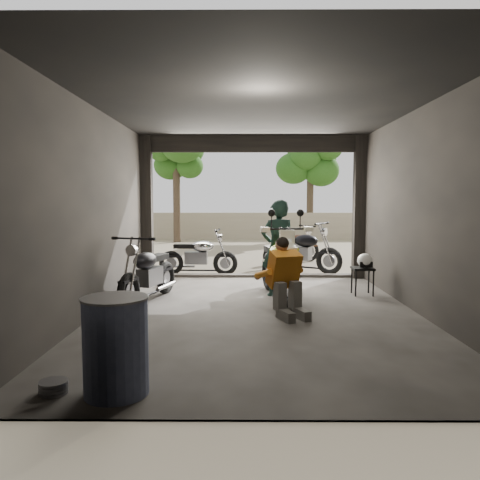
{
  "coord_description": "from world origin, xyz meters",
  "views": [
    {
      "loc": [
        -0.22,
        -7.12,
        1.79
      ],
      "look_at": [
        -0.27,
        0.6,
        1.12
      ],
      "focal_mm": 35.0,
      "sensor_mm": 36.0,
      "label": 1
    }
  ],
  "objects_px": {
    "main_bike": "(278,262)",
    "rider": "(278,248)",
    "sign_post": "(391,204)",
    "left_bike": "(148,269)",
    "helmet": "(365,260)",
    "oil_drum": "(116,347)",
    "mechanic": "(288,279)",
    "outside_bike_b": "(295,244)",
    "stool": "(363,271)",
    "outside_bike_c": "(301,247)",
    "outside_bike_a": "(198,252)"
  },
  "relations": [
    {
      "from": "main_bike",
      "to": "rider",
      "type": "height_order",
      "value": "rider"
    },
    {
      "from": "main_bike",
      "to": "sign_post",
      "type": "xyz_separation_m",
      "value": [
        2.65,
        2.03,
        1.02
      ]
    },
    {
      "from": "left_bike",
      "to": "helmet",
      "type": "relative_size",
      "value": 5.98
    },
    {
      "from": "rider",
      "to": "oil_drum",
      "type": "bearing_deg",
      "value": 52.34
    },
    {
      "from": "left_bike",
      "to": "oil_drum",
      "type": "relative_size",
      "value": 1.92
    },
    {
      "from": "mechanic",
      "to": "oil_drum",
      "type": "height_order",
      "value": "mechanic"
    },
    {
      "from": "outside_bike_b",
      "to": "stool",
      "type": "relative_size",
      "value": 2.92
    },
    {
      "from": "left_bike",
      "to": "stool",
      "type": "bearing_deg",
      "value": 23.79
    },
    {
      "from": "outside_bike_c",
      "to": "stool",
      "type": "height_order",
      "value": "outside_bike_c"
    },
    {
      "from": "outside_bike_b",
      "to": "rider",
      "type": "bearing_deg",
      "value": 136.79
    },
    {
      "from": "sign_post",
      "to": "oil_drum",
      "type": "bearing_deg",
      "value": -140.31
    },
    {
      "from": "outside_bike_a",
      "to": "sign_post",
      "type": "relative_size",
      "value": 0.65
    },
    {
      "from": "stool",
      "to": "helmet",
      "type": "bearing_deg",
      "value": -3.79
    },
    {
      "from": "left_bike",
      "to": "outside_bike_c",
      "type": "xyz_separation_m",
      "value": [
        3.07,
        3.35,
        0.03
      ]
    },
    {
      "from": "outside_bike_a",
      "to": "helmet",
      "type": "xyz_separation_m",
      "value": [
        3.31,
        -2.34,
        0.12
      ]
    },
    {
      "from": "main_bike",
      "to": "oil_drum",
      "type": "xyz_separation_m",
      "value": [
        -1.78,
        -4.24,
        -0.22
      ]
    },
    {
      "from": "rider",
      "to": "stool",
      "type": "distance_m",
      "value": 1.64
    },
    {
      "from": "rider",
      "to": "sign_post",
      "type": "xyz_separation_m",
      "value": [
        2.63,
        1.84,
        0.8
      ]
    },
    {
      "from": "stool",
      "to": "outside_bike_c",
      "type": "bearing_deg",
      "value": 105.86
    },
    {
      "from": "helmet",
      "to": "rider",
      "type": "bearing_deg",
      "value": 159.62
    },
    {
      "from": "rider",
      "to": "oil_drum",
      "type": "relative_size",
      "value": 1.97
    },
    {
      "from": "main_bike",
      "to": "outside_bike_a",
      "type": "relative_size",
      "value": 1.25
    },
    {
      "from": "outside_bike_a",
      "to": "sign_post",
      "type": "distance_m",
      "value": 4.52
    },
    {
      "from": "main_bike",
      "to": "stool",
      "type": "distance_m",
      "value": 1.62
    },
    {
      "from": "left_bike",
      "to": "outside_bike_a",
      "type": "bearing_deg",
      "value": 94.18
    },
    {
      "from": "outside_bike_b",
      "to": "stool",
      "type": "xyz_separation_m",
      "value": [
        0.75,
        -4.62,
        -0.07
      ]
    },
    {
      "from": "outside_bike_c",
      "to": "stool",
      "type": "relative_size",
      "value": 3.45
    },
    {
      "from": "outside_bike_b",
      "to": "rider",
      "type": "xyz_separation_m",
      "value": [
        -0.83,
        -4.66,
        0.36
      ]
    },
    {
      "from": "left_bike",
      "to": "rider",
      "type": "bearing_deg",
      "value": 28.14
    },
    {
      "from": "left_bike",
      "to": "outside_bike_c",
      "type": "distance_m",
      "value": 4.55
    },
    {
      "from": "main_bike",
      "to": "outside_bike_b",
      "type": "xyz_separation_m",
      "value": [
        0.85,
        4.86,
        -0.15
      ]
    },
    {
      "from": "mechanic",
      "to": "sign_post",
      "type": "xyz_separation_m",
      "value": [
        2.6,
        3.44,
        1.11
      ]
    },
    {
      "from": "outside_bike_c",
      "to": "stool",
      "type": "bearing_deg",
      "value": -132.86
    },
    {
      "from": "mechanic",
      "to": "stool",
      "type": "xyz_separation_m",
      "value": [
        1.55,
        1.64,
        -0.13
      ]
    },
    {
      "from": "outside_bike_c",
      "to": "mechanic",
      "type": "bearing_deg",
      "value": -158.31
    },
    {
      "from": "helmet",
      "to": "stool",
      "type": "bearing_deg",
      "value": 154.37
    },
    {
      "from": "helmet",
      "to": "sign_post",
      "type": "relative_size",
      "value": 0.12
    },
    {
      "from": "main_bike",
      "to": "outside_bike_b",
      "type": "bearing_deg",
      "value": 70.97
    },
    {
      "from": "oil_drum",
      "to": "mechanic",
      "type": "bearing_deg",
      "value": 57.23
    },
    {
      "from": "rider",
      "to": "stool",
      "type": "height_order",
      "value": "rider"
    },
    {
      "from": "outside_bike_a",
      "to": "rider",
      "type": "xyz_separation_m",
      "value": [
        1.7,
        -2.38,
        0.34
      ]
    },
    {
      "from": "mechanic",
      "to": "stool",
      "type": "distance_m",
      "value": 2.26
    },
    {
      "from": "left_bike",
      "to": "oil_drum",
      "type": "xyz_separation_m",
      "value": [
        0.5,
        -3.93,
        -0.14
      ]
    },
    {
      "from": "rider",
      "to": "sign_post",
      "type": "height_order",
      "value": "sign_post"
    },
    {
      "from": "mechanic",
      "to": "outside_bike_b",
      "type": "bearing_deg",
      "value": 61.21
    },
    {
      "from": "stool",
      "to": "oil_drum",
      "type": "distance_m",
      "value": 5.6
    },
    {
      "from": "outside_bike_c",
      "to": "stool",
      "type": "xyz_separation_m",
      "value": [
        0.8,
        -2.81,
        -0.16
      ]
    },
    {
      "from": "outside_bike_b",
      "to": "oil_drum",
      "type": "relative_size",
      "value": 1.72
    },
    {
      "from": "left_bike",
      "to": "outside_bike_b",
      "type": "distance_m",
      "value": 6.03
    },
    {
      "from": "rider",
      "to": "sign_post",
      "type": "relative_size",
      "value": 0.71
    }
  ]
}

